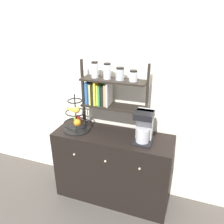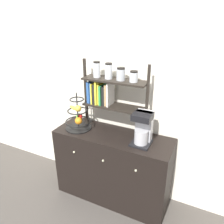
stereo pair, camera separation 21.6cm
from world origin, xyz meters
The scene contains 6 objects.
ground_plane centered at (0.00, 0.00, 0.00)m, with size 12.00×12.00×0.00m, color #47423D.
wall_back centered at (0.00, 0.47, 1.30)m, with size 7.00×0.05×2.60m, color silver.
sideboard centered at (0.00, 0.21, 0.41)m, with size 1.25×0.45×0.81m.
coffee_maker centered at (0.32, 0.20, 0.97)m, with size 0.18×0.21×0.32m.
fruit_stand centered at (-0.40, 0.19, 0.94)m, with size 0.28×0.28×0.41m.
shelf_hutch centered at (-0.10, 0.31, 1.26)m, with size 0.70×0.20×0.74m.
Camera 1 is at (0.65, -1.65, 1.94)m, focal length 35.00 mm.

